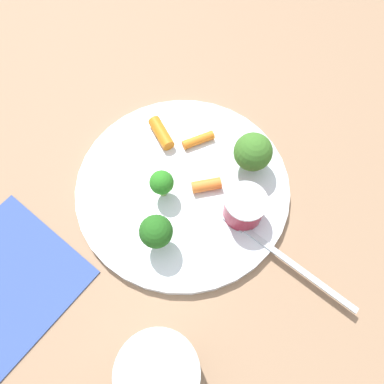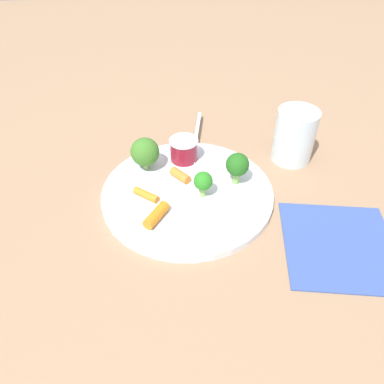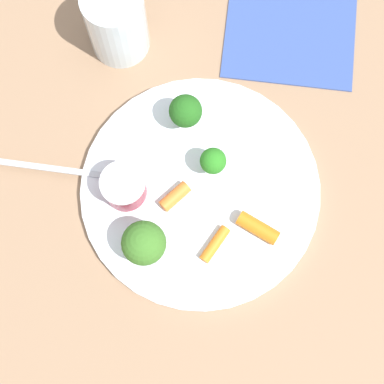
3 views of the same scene
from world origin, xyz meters
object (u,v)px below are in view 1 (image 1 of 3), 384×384
(broccoli_floret_0, at_px, (156,232))
(drinking_glass, at_px, (161,372))
(plate, at_px, (183,186))
(carrot_stick_0, at_px, (161,133))
(carrot_stick_2, at_px, (198,140))
(napkin, at_px, (3,281))
(broccoli_floret_1, at_px, (162,183))
(sauce_cup, at_px, (244,208))
(carrot_stick_1, at_px, (206,185))
(broccoli_floret_2, at_px, (253,152))
(fork, at_px, (285,258))

(broccoli_floret_0, height_order, drinking_glass, drinking_glass)
(plate, bearing_deg, carrot_stick_0, -38.91)
(carrot_stick_2, height_order, napkin, carrot_stick_2)
(plate, distance_m, carrot_stick_2, 0.07)
(broccoli_floret_1, relative_size, drinking_glass, 0.46)
(sauce_cup, bearing_deg, carrot_stick_1, -11.21)
(plate, height_order, napkin, plate)
(carrot_stick_2, relative_size, napkin, 0.27)
(plate, xyz_separation_m, drinking_glass, (-0.09, 0.19, 0.04))
(broccoli_floret_1, height_order, carrot_stick_0, broccoli_floret_1)
(sauce_cup, bearing_deg, drinking_glass, 91.51)
(sauce_cup, distance_m, broccoli_floret_1, 0.10)
(sauce_cup, relative_size, carrot_stick_1, 1.37)
(sauce_cup, bearing_deg, carrot_stick_2, -34.35)
(sauce_cup, relative_size, napkin, 0.31)
(broccoli_floret_0, height_order, broccoli_floret_2, broccoli_floret_2)
(sauce_cup, distance_m, fork, 0.07)
(broccoli_floret_2, distance_m, drinking_glass, 0.25)
(sauce_cup, height_order, napkin, sauce_cup)
(carrot_stick_1, distance_m, fork, 0.12)
(broccoli_floret_2, xyz_separation_m, napkin, (0.18, 0.26, -0.04))
(broccoli_floret_2, height_order, carrot_stick_0, broccoli_floret_2)
(carrot_stick_1, distance_m, carrot_stick_2, 0.07)
(broccoli_floret_2, distance_m, napkin, 0.32)
(broccoli_floret_1, height_order, carrot_stick_1, broccoli_floret_1)
(sauce_cup, distance_m, carrot_stick_0, 0.15)
(broccoli_floret_2, relative_size, napkin, 0.36)
(plate, xyz_separation_m, broccoli_floret_2, (-0.06, -0.06, 0.04))
(fork, xyz_separation_m, napkin, (0.26, 0.17, -0.01))
(sauce_cup, xyz_separation_m, napkin, (0.20, 0.20, -0.03))
(broccoli_floret_2, xyz_separation_m, carrot_stick_0, (0.12, 0.02, -0.02))
(carrot_stick_0, bearing_deg, sauce_cup, 160.80)
(fork, bearing_deg, carrot_stick_2, -29.36)
(carrot_stick_1, xyz_separation_m, drinking_glass, (-0.06, 0.20, 0.03))
(sauce_cup, height_order, carrot_stick_2, sauce_cup)
(broccoli_floret_2, xyz_separation_m, carrot_stick_1, (0.03, 0.05, -0.03))
(broccoli_floret_1, bearing_deg, broccoli_floret_2, -131.11)
(fork, bearing_deg, broccoli_floret_2, -46.42)
(sauce_cup, xyz_separation_m, broccoli_floret_0, (0.07, 0.08, 0.01))
(broccoli_floret_2, bearing_deg, broccoli_floret_1, 48.89)
(sauce_cup, bearing_deg, broccoli_floret_2, -72.31)
(carrot_stick_1, xyz_separation_m, fork, (-0.12, 0.04, -0.01))
(carrot_stick_2, bearing_deg, drinking_glass, 111.49)
(plate, height_order, carrot_stick_2, carrot_stick_2)
(broccoli_floret_2, xyz_separation_m, carrot_stick_2, (0.07, 0.00, -0.03))
(broccoli_floret_0, distance_m, broccoli_floret_2, 0.15)
(fork, bearing_deg, plate, -10.18)
(carrot_stick_2, bearing_deg, broccoli_floret_0, 100.27)
(broccoli_floret_1, bearing_deg, napkin, 59.59)
(plate, relative_size, fork, 1.54)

